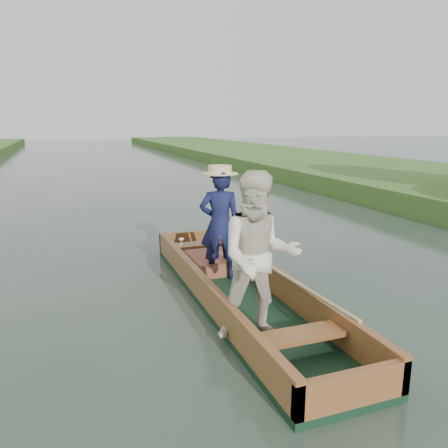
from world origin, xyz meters
name	(u,v)px	position (x,y,z in m)	size (l,w,h in m)	color
ground	(239,302)	(0.00, 0.00, 0.00)	(120.00, 120.00, 0.00)	#283D30
trees_far	(59,114)	(-2.08, 8.99, 2.59)	(22.03, 14.43, 4.54)	#47331E
punt	(241,263)	(-0.09, -0.26, 0.65)	(1.31, 5.00, 1.89)	black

